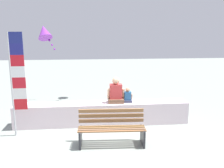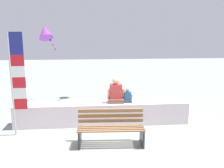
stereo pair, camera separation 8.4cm
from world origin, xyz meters
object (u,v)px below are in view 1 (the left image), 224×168
at_px(person_adult, 116,93).
at_px(flag_banner, 16,77).
at_px(person_child, 128,97).
at_px(kite_purple, 44,32).
at_px(park_bench, 112,128).

distance_m(person_adult, flag_banner, 2.96).
xyz_separation_m(person_adult, flag_banner, (-2.81, -0.67, 0.67)).
distance_m(person_adult, person_child, 0.40).
relative_size(person_adult, kite_purple, 0.72).
distance_m(person_child, flag_banner, 3.35).
distance_m(park_bench, flag_banner, 2.94).
bearing_deg(park_bench, kite_purple, 117.52).
bearing_deg(flag_banner, park_bench, -17.39).
bearing_deg(flag_banner, person_child, 11.82).
relative_size(park_bench, flag_banner, 0.61).
distance_m(flag_banner, kite_purple, 3.88).
xyz_separation_m(park_bench, flag_banner, (-2.53, 0.79, 1.26)).
height_order(park_bench, kite_purple, kite_purple).
height_order(park_bench, person_child, person_child).
height_order(person_adult, kite_purple, kite_purple).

